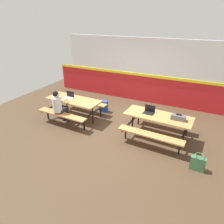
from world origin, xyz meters
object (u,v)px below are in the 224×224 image
Objects in this scene: tote_bag_bright at (198,163)px; picnic_table_right at (158,120)px; picnic_table_left at (74,104)px; laptop_silver at (69,97)px; toolbox_grey at (178,118)px; student_nearer at (59,105)px; backpack_dark at (104,106)px; laptop_dark at (149,111)px.

picnic_table_right is at bearing 142.13° from tote_bag_bright.
picnic_table_left is 5.96× the size of laptop_silver.
student_nearer is at bearing -170.94° from toolbox_grey.
laptop_silver is (-0.02, 0.60, 0.08)m from student_nearer.
picnic_table_left is at bearing -13.10° from laptop_silver.
tote_bag_bright is at bearing -37.87° from picnic_table_right.
picnic_table_right is (2.96, 0.06, 0.00)m from picnic_table_left.
tote_bag_bright is (3.55, -1.88, -0.02)m from backpack_dark.
picnic_table_left is 0.29m from laptop_silver.
student_nearer is at bearing -87.95° from laptop_silver.
laptop_dark is (2.66, 0.11, 0.21)m from picnic_table_left.
picnic_table_left is at bearing 167.75° from tote_bag_bright.
backpack_dark is at bearing 157.05° from laptop_dark.
toolbox_grey is (0.85, -0.07, 0.02)m from laptop_dark.
laptop_dark reaches higher than backpack_dark.
picnic_table_left is 4.56× the size of tote_bag_bright.
student_nearer is 3.67× the size of laptop_silver.
student_nearer reaches higher than tote_bag_bright.
tote_bag_bright is (4.22, -0.91, -0.38)m from picnic_table_left.
student_nearer reaches higher than backpack_dark.
picnic_table_right reaches higher than tote_bag_bright.
picnic_table_left is 2.96m from picnic_table_right.
laptop_silver is 0.75× the size of backpack_dark.
laptop_silver is 1.38m from backpack_dark.
laptop_silver is at bearing -179.69° from picnic_table_right.
backpack_dark is at bearing 55.49° from picnic_table_left.
laptop_dark reaches higher than picnic_table_right.
laptop_silver is at bearing 167.72° from tote_bag_bright.
laptop_dark is at bearing -22.95° from backpack_dark.
toolbox_grey is (3.72, -0.01, 0.02)m from laptop_silver.
backpack_dark is (-2.30, 0.90, -0.36)m from picnic_table_right.
picnic_table_left is 4.91× the size of toolbox_grey.
laptop_dark is 0.75× the size of backpack_dark.
student_nearer reaches higher than picnic_table_right.
tote_bag_bright is at bearing -53.88° from toolbox_grey.
toolbox_grey is 1.33m from tote_bag_bright.
picnic_table_right is 4.56× the size of tote_bag_bright.
tote_bag_bright is (1.26, -0.98, -0.38)m from picnic_table_right.
picnic_table_right is 1.63× the size of student_nearer.
backpack_dark is at bearing 162.12° from toolbox_grey.
picnic_table_right is 3.20m from student_nearer.
tote_bag_bright is (4.41, -0.96, -0.59)m from laptop_silver.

